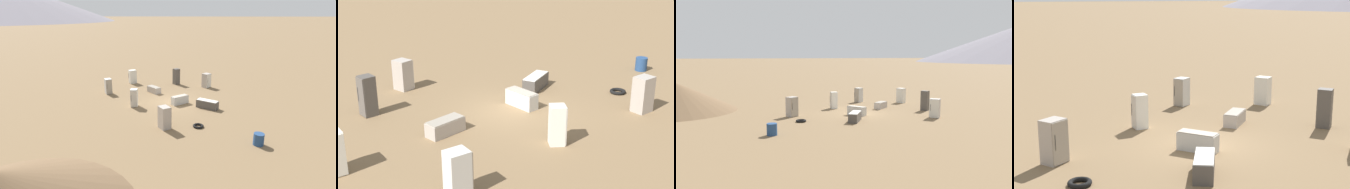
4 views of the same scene
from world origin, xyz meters
TOP-DOWN VIEW (x-y plane):
  - ground_plane at (0.00, 0.00)m, footprint 1000.00×1000.00m
  - discarded_fridge_0 at (0.46, 0.58)m, footprint 1.41×1.61m
  - discarded_fridge_1 at (-2.41, -6.61)m, footprint 0.94×0.89m
  - discarded_fridge_2 at (5.69, -0.52)m, footprint 1.02×0.99m
  - discarded_fridge_3 at (1.48, 2.93)m, footprint 1.54×1.93m
  - discarded_fridge_4 at (-6.53, -4.85)m, footprint 0.94×0.99m
  - discarded_fridge_6 at (-6.29, 0.19)m, footprint 0.86×0.86m
  - discarded_fridge_7 at (1.30, -3.39)m, footprint 0.64×0.59m
  - discarded_fridge_8 at (-2.93, -2.05)m, footprint 1.61×1.53m
  - scrap_tire at (5.41, 1.89)m, footprint 0.78×0.78m

SIDE VIEW (x-z plane):
  - ground_plane at x=0.00m, z-range 0.00..0.00m
  - scrap_tire at x=5.41m, z-range 0.00..0.16m
  - discarded_fridge_8 at x=-2.93m, z-range 0.00..0.61m
  - discarded_fridge_3 at x=1.48m, z-range 0.00..0.70m
  - discarded_fridge_0 at x=0.46m, z-range 0.00..0.75m
  - discarded_fridge_1 at x=-2.41m, z-range 0.00..1.52m
  - discarded_fridge_4 at x=-6.53m, z-range 0.00..1.54m
  - discarded_fridge_7 at x=1.30m, z-range 0.00..1.57m
  - discarded_fridge_2 at x=5.69m, z-range 0.00..1.62m
  - discarded_fridge_6 at x=-6.29m, z-range 0.00..1.79m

